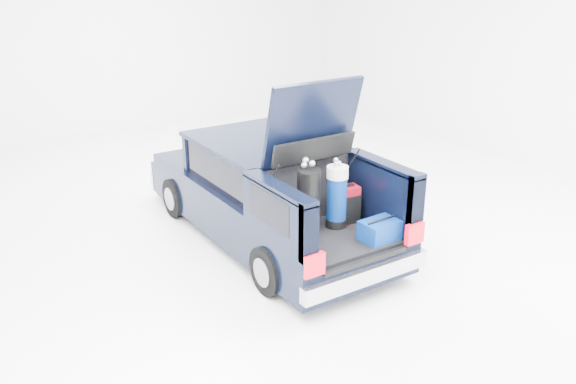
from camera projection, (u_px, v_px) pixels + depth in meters
ground at (269, 237)px, 8.87m from camera, size 14.00×14.00×0.00m
car at (265, 192)px, 8.71m from camera, size 1.87×4.65×2.47m
red_suitcase at (346, 205)px, 7.81m from camera, size 0.34×0.24×0.52m
black_golf_bag at (308, 204)px, 7.27m from camera, size 0.36×0.42×1.02m
blue_golf_bag at (337, 196)px, 7.64m from camera, size 0.33×0.33×0.91m
blue_duffel at (381, 230)px, 7.39m from camera, size 0.52×0.36×0.27m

